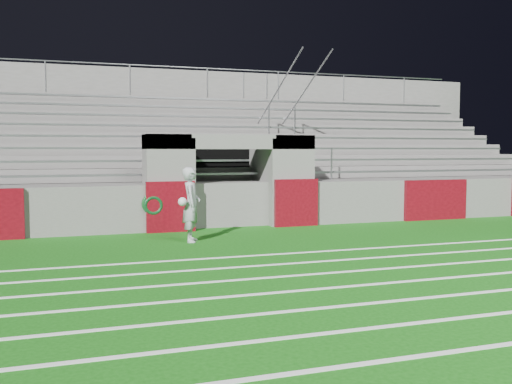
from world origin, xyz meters
name	(u,v)px	position (x,y,z in m)	size (l,w,h in m)	color
ground	(273,246)	(0.00, 0.00, 0.00)	(90.00, 90.00, 0.00)	#11540E
field_markings	(394,301)	(0.00, -5.00, 0.01)	(28.00, 8.09, 0.01)	white
stadium_structure	(195,169)	(0.00, 7.97, 1.49)	(26.00, 8.48, 5.42)	#615F5C
goalkeeper_with_ball	(191,205)	(-1.62, 1.19, 0.89)	(0.65, 0.74, 1.78)	#A4A7AD
hose_coil	(153,204)	(-2.26, 2.93, 0.75)	(0.60, 0.15, 0.60)	#0D4419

